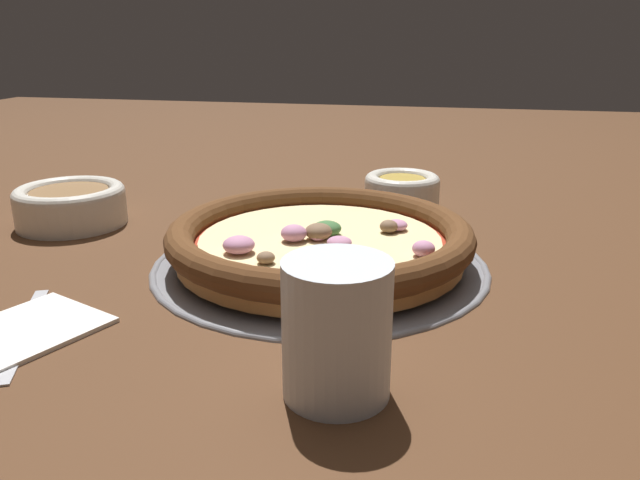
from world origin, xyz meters
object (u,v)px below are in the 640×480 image
Objects in this scene: bowl_near at (402,190)px; bowl_far at (71,203)px; pizza_tray at (320,262)px; pizza at (320,239)px; napkin at (19,331)px; drinking_cup at (337,330)px; fork at (18,337)px.

bowl_far is (-0.17, 0.41, 0.00)m from bowl_near.
pizza_tray is 1.11× the size of pizza.
napkin is (-0.29, -0.14, -0.02)m from bowl_far.
bowl_far is (0.08, 0.35, 0.02)m from pizza_tray.
drinking_cup is (-0.24, -0.06, 0.02)m from pizza.
fork is (0.02, 0.27, -0.05)m from drinking_cup.
bowl_near is at bearing -14.41° from pizza.
pizza is (-0.00, -0.00, 0.03)m from pizza_tray.
drinking_cup reaches higher than napkin.
napkin is at bearing 135.10° from pizza.
bowl_near is 0.54m from fork.
napkin is at bearing -174.55° from fork.
bowl_near is 0.76× the size of bowl_far.
pizza is 3.33× the size of drinking_cup.
fork is (-0.22, 0.21, -0.03)m from pizza.
pizza_tray is 2.59× the size of bowl_far.
pizza is 2.11× the size of napkin.
pizza_tray and napkin have the same top height.
pizza_tray is 0.30m from napkin.
napkin reaches higher than fork.
bowl_near is at bearing 125.35° from fork.
pizza_tray is 0.25m from drinking_cup.
bowl_near is at bearing -67.48° from bowl_far.
pizza_tray is 0.26m from bowl_near.
bowl_far reaches higher than napkin.
napkin is (0.03, 0.27, -0.04)m from drinking_cup.
drinking_cup is 0.59× the size of fork.
pizza is at bearing 111.88° from fork.
pizza is 2.34× the size of bowl_far.
drinking_cup is (-0.32, -0.41, 0.02)m from bowl_far.
pizza_tray is 3.68× the size of drinking_cup.
pizza and bowl_far have the same top height.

